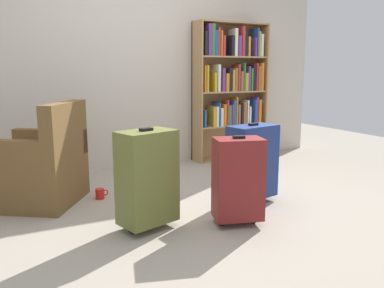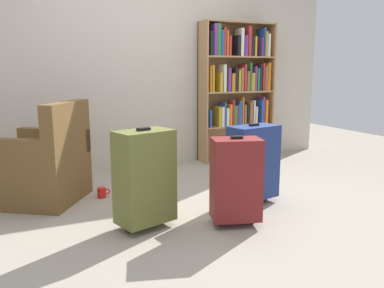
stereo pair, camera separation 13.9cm
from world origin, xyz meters
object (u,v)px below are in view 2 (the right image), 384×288
at_px(mug, 102,192).
at_px(suitcase_dark_red, 236,179).
at_px(suitcase_olive, 145,177).
at_px(suitcase_navy_blue, 253,162).
at_px(armchair, 43,167).
at_px(bookshelf, 237,85).

distance_m(mug, suitcase_dark_red, 1.38).
height_order(mug, suitcase_olive, suitcase_olive).
bearing_deg(suitcase_navy_blue, mug, 150.00).
relative_size(mug, suitcase_dark_red, 0.17).
height_order(armchair, suitcase_dark_red, armchair).
bearing_deg(suitcase_navy_blue, suitcase_olive, -171.52).
bearing_deg(bookshelf, suitcase_olive, -135.46).
relative_size(suitcase_navy_blue, suitcase_dark_red, 1.04).
bearing_deg(mug, suitcase_olive, -79.37).
distance_m(bookshelf, suitcase_dark_red, 2.39).
height_order(mug, suitcase_navy_blue, suitcase_navy_blue).
distance_m(bookshelf, mug, 2.36).
height_order(bookshelf, suitcase_dark_red, bookshelf).
relative_size(bookshelf, armchair, 1.83).
bearing_deg(suitcase_dark_red, mug, 126.85).
height_order(armchair, suitcase_olive, armchair).
xyz_separation_m(suitcase_navy_blue, suitcase_olive, (-1.04, -0.15, 0.02)).
bearing_deg(suitcase_dark_red, suitcase_navy_blue, 43.98).
bearing_deg(armchair, suitcase_olive, -56.11).
bearing_deg(bookshelf, suitcase_navy_blue, -115.25).
distance_m(armchair, suitcase_navy_blue, 1.88).
distance_m(mug, suitcase_navy_blue, 1.42).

